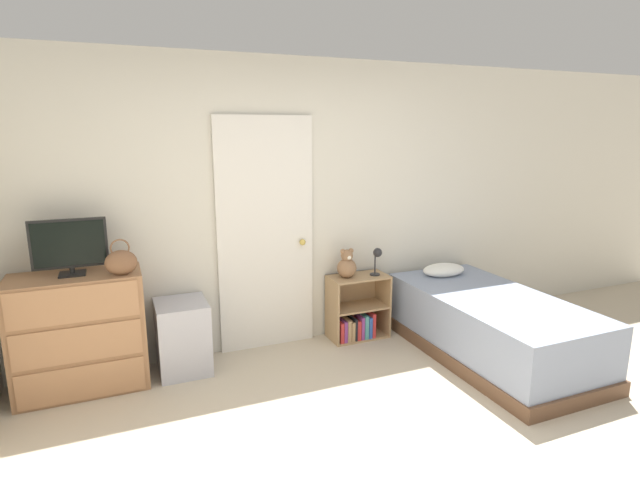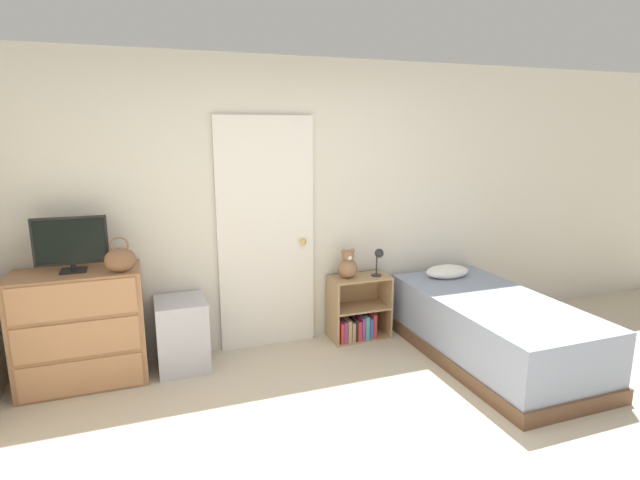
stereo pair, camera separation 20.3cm
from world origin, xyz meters
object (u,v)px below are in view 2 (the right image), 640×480
(bed, at_px, (491,329))
(handbag, at_px, (120,260))
(bookshelf, at_px, (357,315))
(tv, at_px, (71,243))
(teddy_bear, at_px, (348,265))
(desk_lamp, at_px, (379,257))
(storage_bin, at_px, (182,334))
(dresser, at_px, (81,329))

(bed, bearing_deg, handbag, 168.55)
(bookshelf, bearing_deg, bed, -41.44)
(handbag, xyz_separation_m, bed, (2.91, -0.59, -0.73))
(tv, distance_m, teddy_bear, 2.29)
(tv, distance_m, desk_lamp, 2.57)
(tv, distance_m, storage_bin, 1.11)
(storage_bin, relative_size, teddy_bear, 2.14)
(desk_lamp, bearing_deg, bed, -47.08)
(storage_bin, bearing_deg, bookshelf, 2.19)
(storage_bin, height_order, bed, bed)
(bookshelf, bearing_deg, handbag, -174.21)
(dresser, xyz_separation_m, handbag, (0.33, -0.13, 0.55))
(handbag, bearing_deg, teddy_bear, 6.17)
(bookshelf, bearing_deg, tv, -178.62)
(tv, xyz_separation_m, desk_lamp, (2.54, 0.02, -0.33))
(teddy_bear, relative_size, desk_lamp, 1.05)
(tv, xyz_separation_m, bed, (3.25, -0.74, -0.84))
(tv, height_order, bookshelf, tv)
(handbag, distance_m, teddy_bear, 1.95)
(tv, height_order, storage_bin, tv)
(dresser, height_order, tv, tv)
(desk_lamp, bearing_deg, bookshelf, 169.25)
(dresser, bearing_deg, teddy_bear, 1.88)
(handbag, bearing_deg, bookshelf, 5.79)
(tv, bearing_deg, storage_bin, -0.33)
(dresser, xyz_separation_m, bed, (3.24, -0.72, -0.18))
(storage_bin, height_order, bookshelf, bookshelf)
(bookshelf, xyz_separation_m, teddy_bear, (-0.10, 0.00, 0.50))
(tv, height_order, handbag, tv)
(bookshelf, height_order, teddy_bear, teddy_bear)
(storage_bin, height_order, desk_lamp, desk_lamp)
(dresser, height_order, handbag, handbag)
(storage_bin, relative_size, desk_lamp, 2.25)
(handbag, distance_m, desk_lamp, 2.23)
(dresser, relative_size, teddy_bear, 3.36)
(dresser, relative_size, bed, 0.48)
(dresser, relative_size, tv, 1.80)
(bookshelf, height_order, bed, bed)
(dresser, height_order, desk_lamp, dresser)
(dresser, distance_m, desk_lamp, 2.56)
(handbag, height_order, storage_bin, handbag)
(bookshelf, distance_m, teddy_bear, 0.51)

